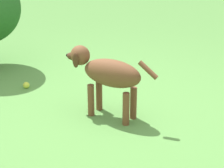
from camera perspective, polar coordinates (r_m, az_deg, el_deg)
name	(u,v)px	position (r m, az deg, el deg)	size (l,w,h in m)	color
ground	(99,115)	(3.28, -1.95, -4.78)	(14.00, 14.00, 0.00)	#548C42
dog	(107,73)	(3.12, -0.81, 1.66)	(0.80, 0.46, 0.59)	brown
tennis_ball_1	(125,83)	(3.89, 2.05, 0.22)	(0.07, 0.07, 0.07)	yellow
tennis_ball_2	(26,85)	(3.92, -12.96, -0.17)	(0.07, 0.07, 0.07)	#C5D33F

